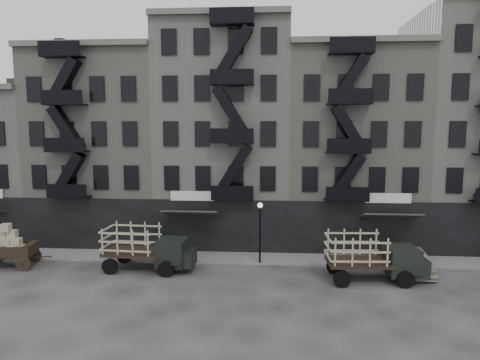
# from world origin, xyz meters

# --- Properties ---
(ground) EXTENTS (140.00, 140.00, 0.00)m
(ground) POSITION_xyz_m (0.00, 0.00, 0.00)
(ground) COLOR #38383A
(ground) RESTS_ON ground
(sidewalk) EXTENTS (55.00, 2.50, 0.15)m
(sidewalk) POSITION_xyz_m (0.00, 3.75, 0.07)
(sidewalk) COLOR slate
(sidewalk) RESTS_ON ground
(building_midwest) EXTENTS (10.00, 11.35, 16.20)m
(building_midwest) POSITION_xyz_m (-10.00, 9.83, 7.50)
(building_midwest) COLOR gray
(building_midwest) RESTS_ON ground
(building_center) EXTENTS (10.00, 11.35, 18.20)m
(building_center) POSITION_xyz_m (-0.00, 9.82, 8.50)
(building_center) COLOR #A4A097
(building_center) RESTS_ON ground
(building_mideast) EXTENTS (10.00, 11.35, 16.20)m
(building_mideast) POSITION_xyz_m (10.00, 9.83, 7.50)
(building_mideast) COLOR gray
(building_mideast) RESTS_ON ground
(building_east) EXTENTS (10.00, 11.35, 19.20)m
(building_east) POSITION_xyz_m (20.00, 9.82, 9.00)
(building_east) COLOR #A4A097
(building_east) RESTS_ON ground
(lamp_post) EXTENTS (0.36, 0.36, 4.28)m
(lamp_post) POSITION_xyz_m (3.00, 2.60, 2.78)
(lamp_post) COLOR black
(lamp_post) RESTS_ON ground
(wagon) EXTENTS (3.67, 2.29, 2.93)m
(wagon) POSITION_xyz_m (-13.77, 0.98, 1.67)
(wagon) COLOR black
(wagon) RESTS_ON ground
(stake_truck_west) EXTENTS (6.02, 2.79, 2.95)m
(stake_truck_west) POSITION_xyz_m (-4.35, 1.02, 1.68)
(stake_truck_west) COLOR black
(stake_truck_west) RESTS_ON ground
(stake_truck_east) EXTENTS (6.02, 2.71, 2.97)m
(stake_truck_east) POSITION_xyz_m (9.90, 0.01, 1.69)
(stake_truck_east) COLOR black
(stake_truck_east) RESTS_ON ground
(car_east) EXTENTS (2.15, 4.69, 1.56)m
(car_east) POSITION_xyz_m (13.00, 1.77, 0.78)
(car_east) COLOR #AFAC9D
(car_east) RESTS_ON ground
(pedestrian_mid) EXTENTS (1.04, 0.96, 1.71)m
(pedestrian_mid) POSITION_xyz_m (-2.74, 0.68, 0.86)
(pedestrian_mid) COLOR black
(pedestrian_mid) RESTS_ON ground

